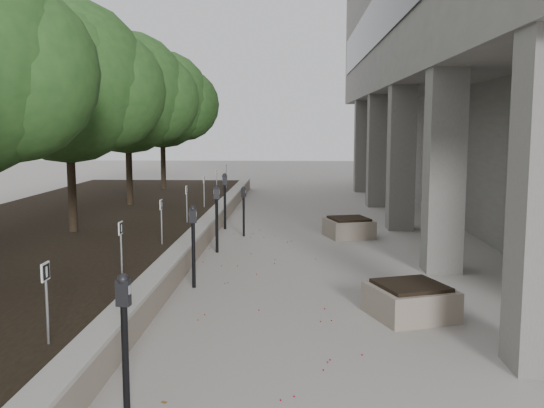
# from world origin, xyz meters

# --- Properties ---
(ground) EXTENTS (90.00, 90.00, 0.00)m
(ground) POSITION_xyz_m (0.00, 0.00, 0.00)
(ground) COLOR #9E9992
(ground) RESTS_ON ground
(retaining_wall) EXTENTS (0.39, 26.00, 0.50)m
(retaining_wall) POSITION_xyz_m (-1.82, 9.00, 0.25)
(retaining_wall) COLOR gray
(retaining_wall) RESTS_ON ground
(planting_bed) EXTENTS (7.00, 26.00, 0.40)m
(planting_bed) POSITION_xyz_m (-5.50, 9.00, 0.20)
(planting_bed) COLOR black
(planting_bed) RESTS_ON ground
(crabapple_tree_3) EXTENTS (4.60, 4.00, 5.44)m
(crabapple_tree_3) POSITION_xyz_m (-4.80, 8.00, 3.12)
(crabapple_tree_3) COLOR #224A1C
(crabapple_tree_3) RESTS_ON planting_bed
(crabapple_tree_4) EXTENTS (4.60, 4.00, 5.44)m
(crabapple_tree_4) POSITION_xyz_m (-4.80, 13.00, 3.12)
(crabapple_tree_4) COLOR #224A1C
(crabapple_tree_4) RESTS_ON planting_bed
(crabapple_tree_5) EXTENTS (4.60, 4.00, 5.44)m
(crabapple_tree_5) POSITION_xyz_m (-4.80, 18.00, 3.12)
(crabapple_tree_5) COLOR #224A1C
(crabapple_tree_5) RESTS_ON planting_bed
(parking_sign_2) EXTENTS (0.04, 0.22, 0.96)m
(parking_sign_2) POSITION_xyz_m (-2.35, 0.50, 0.88)
(parking_sign_2) COLOR black
(parking_sign_2) RESTS_ON planting_bed
(parking_sign_3) EXTENTS (0.04, 0.22, 0.96)m
(parking_sign_3) POSITION_xyz_m (-2.35, 3.50, 0.88)
(parking_sign_3) COLOR black
(parking_sign_3) RESTS_ON planting_bed
(parking_sign_4) EXTENTS (0.04, 0.22, 0.96)m
(parking_sign_4) POSITION_xyz_m (-2.35, 6.50, 0.88)
(parking_sign_4) COLOR black
(parking_sign_4) RESTS_ON planting_bed
(parking_sign_5) EXTENTS (0.04, 0.22, 0.96)m
(parking_sign_5) POSITION_xyz_m (-2.35, 9.50, 0.88)
(parking_sign_5) COLOR black
(parking_sign_5) RESTS_ON planting_bed
(parking_sign_6) EXTENTS (0.04, 0.22, 0.96)m
(parking_sign_6) POSITION_xyz_m (-2.35, 12.50, 0.88)
(parking_sign_6) COLOR black
(parking_sign_6) RESTS_ON planting_bed
(parking_sign_7) EXTENTS (0.04, 0.22, 0.96)m
(parking_sign_7) POSITION_xyz_m (-2.35, 15.50, 0.88)
(parking_sign_7) COLOR black
(parking_sign_7) RESTS_ON planting_bed
(parking_sign_8) EXTENTS (0.04, 0.22, 0.96)m
(parking_sign_8) POSITION_xyz_m (-2.35, 18.50, 0.88)
(parking_sign_8) COLOR black
(parking_sign_8) RESTS_ON planting_bed
(parking_meter_1) EXTENTS (0.16, 0.12, 1.51)m
(parking_meter_1) POSITION_xyz_m (-1.14, -0.60, 0.76)
(parking_meter_1) COLOR black
(parking_meter_1) RESTS_ON ground
(parking_meter_2) EXTENTS (0.15, 0.11, 1.49)m
(parking_meter_2) POSITION_xyz_m (-1.34, 4.52, 0.75)
(parking_meter_2) COLOR black
(parking_meter_2) RESTS_ON ground
(parking_meter_3) EXTENTS (0.17, 0.14, 1.57)m
(parking_meter_3) POSITION_xyz_m (-1.32, 7.61, 0.78)
(parking_meter_3) COLOR black
(parking_meter_3) RESTS_ON ground
(parking_meter_4) EXTENTS (0.15, 0.11, 1.33)m
(parking_meter_4) POSITION_xyz_m (-0.89, 9.71, 0.66)
(parking_meter_4) COLOR black
(parking_meter_4) RESTS_ON ground
(parking_meter_5) EXTENTS (0.18, 0.15, 1.58)m
(parking_meter_5) POSITION_xyz_m (-1.51, 10.82, 0.79)
(parking_meter_5) COLOR black
(parking_meter_5) RESTS_ON ground
(planter_front) EXTENTS (1.43, 1.43, 0.52)m
(planter_front) POSITION_xyz_m (2.23, 2.94, 0.26)
(planter_front) COLOR gray
(planter_front) RESTS_ON ground
(planter_back) EXTENTS (1.37, 1.37, 0.52)m
(planter_back) POSITION_xyz_m (1.87, 9.71, 0.26)
(planter_back) COLOR gray
(planter_back) RESTS_ON ground
(berry_scatter) EXTENTS (3.30, 14.10, 0.02)m
(berry_scatter) POSITION_xyz_m (-0.10, 5.00, 0.01)
(berry_scatter) COLOR maroon
(berry_scatter) RESTS_ON ground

